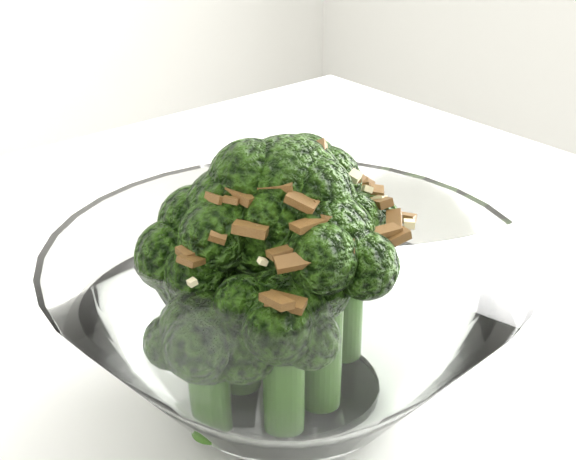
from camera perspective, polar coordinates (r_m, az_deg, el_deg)
broccoli_dish at (r=0.43m, az=-0.13°, el=-5.01°), size 0.23×0.23×0.14m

